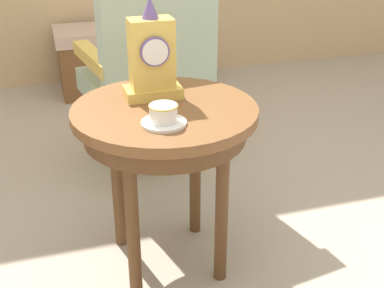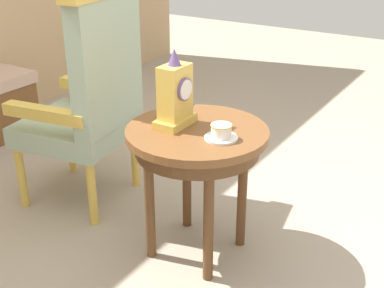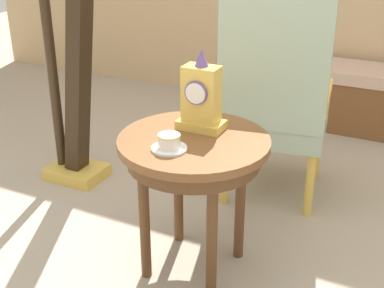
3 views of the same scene
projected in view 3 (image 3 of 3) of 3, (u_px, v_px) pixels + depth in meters
The scene contains 7 objects.
ground_plane at pixel (175, 263), 2.37m from camera, with size 10.00×10.00×0.00m, color tan.
side_table at pixel (194, 157), 2.14m from camera, with size 0.61×0.61×0.62m.
teacup_left at pixel (169, 143), 1.99m from camera, with size 0.14×0.14×0.06m.
mantel_clock at pixel (201, 98), 2.13m from camera, with size 0.19×0.11×0.34m.
armchair at pixel (275, 95), 2.65m from camera, with size 0.62×0.61×1.14m.
harp at pixel (71, 57), 2.80m from camera, with size 0.40×0.24×1.79m.
window_bench at pixel (336, 95), 3.76m from camera, with size 0.92×0.40×0.44m.
Camera 3 is at (0.92, -1.70, 1.47)m, focal length 49.64 mm.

